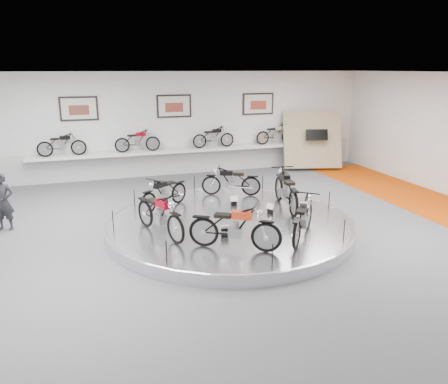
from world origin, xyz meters
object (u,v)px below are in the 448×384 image
object	(u,v)px
visitor	(3,202)
bike_b	(231,181)
shelf	(177,151)
bike_f	(303,218)
display_platform	(230,225)
bike_e	(235,227)
bike_c	(164,193)
bike_a	(286,189)
bike_d	(160,214)

from	to	relation	value
visitor	bike_b	bearing A→B (deg)	18.87
shelf	bike_b	xyz separation A→B (m)	(0.78, -4.24, -0.24)
bike_b	bike_f	xyz separation A→B (m)	(0.41, -3.88, 0.04)
display_platform	visitor	bearing A→B (deg)	160.97
bike_e	shelf	bearing A→B (deg)	117.69
shelf	bike_c	distance (m)	5.13
bike_a	bike_b	world-z (taller)	bike_a
display_platform	visitor	size ratio (longest dim) A/B	4.18
display_platform	bike_c	xyz separation A→B (m)	(-1.44, 1.49, 0.61)
display_platform	bike_a	size ratio (longest dim) A/B	3.38
visitor	bike_d	bearing A→B (deg)	-16.51
shelf	bike_b	distance (m)	4.32
bike_a	visitor	world-z (taller)	visitor
bike_b	visitor	bearing A→B (deg)	24.77
bike_a	bike_d	distance (m)	3.83
bike_b	bike_c	size ratio (longest dim) A/B	0.99
bike_b	bike_f	world-z (taller)	bike_f
shelf	visitor	xyz separation A→B (m)	(-5.58, -4.47, -0.23)
bike_f	bike_b	bearing A→B (deg)	45.48
bike_c	shelf	bearing A→B (deg)	-142.90
bike_e	bike_a	bearing A→B (deg)	75.65
bike_a	visitor	size ratio (longest dim) A/B	1.24
bike_d	shelf	bearing A→B (deg)	144.44
shelf	bike_e	size ratio (longest dim) A/B	6.31
bike_d	bike_c	bearing A→B (deg)	146.58
bike_a	bike_f	xyz separation A→B (m)	(-0.62, -2.15, -0.06)
bike_d	visitor	world-z (taller)	visitor
bike_a	bike_d	xyz separation A→B (m)	(-3.72, -0.92, -0.04)
shelf	display_platform	bearing A→B (deg)	-90.00
bike_b	shelf	bearing A→B (deg)	-56.93
display_platform	bike_d	xyz separation A→B (m)	(-1.91, -0.49, 0.67)
bike_f	bike_e	bearing A→B (deg)	133.58
shelf	visitor	world-z (taller)	visitor
bike_b	bike_e	bearing A→B (deg)	94.67
bike_e	visitor	xyz separation A→B (m)	(-5.05, 3.77, -0.05)
bike_c	visitor	world-z (taller)	visitor
bike_f	display_platform	bearing A→B (deg)	74.03
bike_b	visitor	world-z (taller)	visitor
shelf	bike_a	distance (m)	6.24
bike_c	bike_e	size ratio (longest dim) A/B	0.90
bike_e	visitor	bearing A→B (deg)	174.58
shelf	bike_d	world-z (taller)	bike_d
bike_b	bike_c	distance (m)	2.32
display_platform	shelf	bearing A→B (deg)	90.00
bike_b	bike_e	world-z (taller)	bike_e
shelf	visitor	size ratio (longest dim) A/B	7.19
shelf	bike_f	size ratio (longest dim) A/B	6.48
bike_d	bike_f	world-z (taller)	bike_d
bike_a	bike_e	xyz separation A→B (m)	(-2.33, -2.28, -0.05)
bike_a	visitor	xyz separation A→B (m)	(-7.39, 1.50, -0.09)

